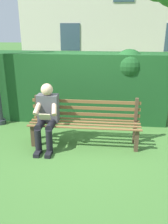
% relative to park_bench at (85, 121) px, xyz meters
% --- Properties ---
extents(ground, '(60.00, 60.00, 0.00)m').
position_rel_park_bench_xyz_m(ground, '(0.00, 0.07, -0.46)').
color(ground, '#3D6B2D').
extents(park_bench, '(2.07, 0.49, 0.90)m').
position_rel_park_bench_xyz_m(park_bench, '(0.00, 0.00, 0.00)').
color(park_bench, '#4C3828').
rests_on(park_bench, ground).
extents(person_seated, '(0.44, 0.73, 1.18)m').
position_rel_park_bench_xyz_m(person_seated, '(0.68, 0.18, 0.17)').
color(person_seated, '#4C4C51').
rests_on(person_seated, ground).
extents(hedge_backdrop, '(4.40, 0.83, 1.69)m').
position_rel_park_bench_xyz_m(hedge_backdrop, '(0.44, -1.28, 0.38)').
color(hedge_backdrop, '#19471E').
rests_on(hedge_backdrop, ground).
extents(building_facade, '(9.38, 3.14, 6.03)m').
position_rel_park_bench_xyz_m(building_facade, '(-0.95, -8.64, 2.55)').
color(building_facade, beige).
rests_on(building_facade, ground).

